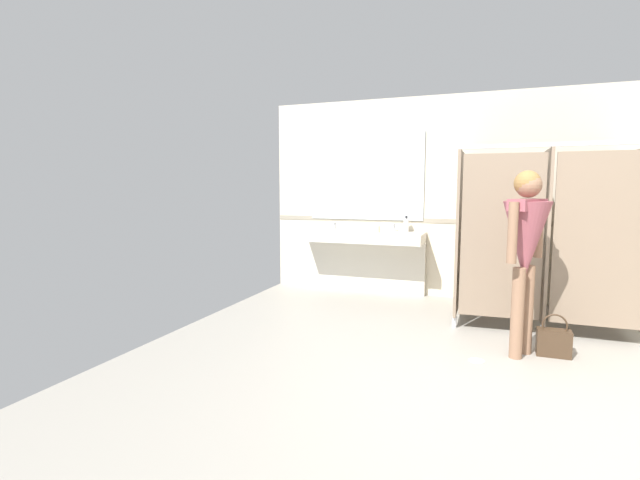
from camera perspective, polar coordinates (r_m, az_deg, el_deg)
name	(u,v)px	position (r m, az deg, el deg)	size (l,w,h in m)	color
ground_plane	(551,422)	(3.59, 26.97, -19.68)	(6.99, 6.94, 0.10)	#9E998E
wall_back	(527,198)	(6.46, 24.50, 4.80)	(6.99, 0.12, 2.74)	beige
wall_back_tile_band	(526,223)	(6.41, 24.41, 1.95)	(6.99, 0.01, 0.06)	#9E937F
vanity_counter	(362,248)	(6.45, 5.24, -0.99)	(1.75, 0.57, 1.01)	silver
mirror_panel	(366,177)	(6.59, 5.79, 7.88)	(1.65, 0.02, 1.22)	silver
bathroom_stalls	(543,233)	(5.50, 26.17, 0.81)	(1.78, 1.46, 1.93)	#84705B
person_standing	(526,240)	(4.35, 24.41, -0.03)	(0.54, 0.54, 1.65)	#8C664C
handbag	(554,342)	(4.66, 27.27, -11.27)	(0.28, 0.15, 0.38)	#3F2D1E
soap_dispenser	(406,225)	(6.36, 10.76, 1.87)	(0.07, 0.07, 0.22)	white
paper_cup	(378,229)	(6.19, 7.26, 1.34)	(0.07, 0.07, 0.09)	beige
floor_drain_cover	(476,360)	(4.31, 19.04, -14.08)	(0.14, 0.14, 0.01)	#B7BABF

